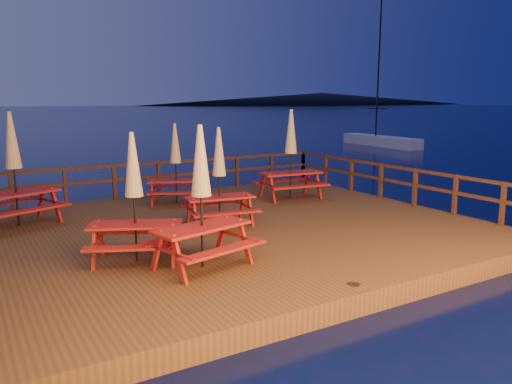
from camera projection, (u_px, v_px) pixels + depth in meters
ground at (228, 241)px, 12.44m from camera, size 500.00×500.00×0.00m
deck at (228, 234)px, 12.40m from camera, size 12.00×10.00×0.40m
deck_piles at (228, 253)px, 12.49m from camera, size 11.44×9.44×1.40m
railing at (197, 185)px, 13.72m from camera, size 11.80×9.75×1.10m
headland_right at (322, 99)px, 299.16m from camera, size 230.40×86.40×7.00m
sailboat at (380, 141)px, 37.56m from camera, size 1.82×7.57×11.13m
picnic_table_0 at (219, 175)px, 12.23m from camera, size 1.89×1.64×2.43m
picnic_table_1 at (14, 168)px, 12.12m from camera, size 2.42×2.22×2.81m
picnic_table_2 at (176, 162)px, 14.82m from camera, size 2.08×1.93×2.39m
picnic_table_3 at (134, 195)px, 9.46m from camera, size 2.20×2.05×2.50m
picnic_table_4 at (201, 195)px, 9.10m from camera, size 2.17×1.93×2.65m
picnic_table_5 at (291, 153)px, 15.53m from camera, size 2.12×1.81×2.79m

